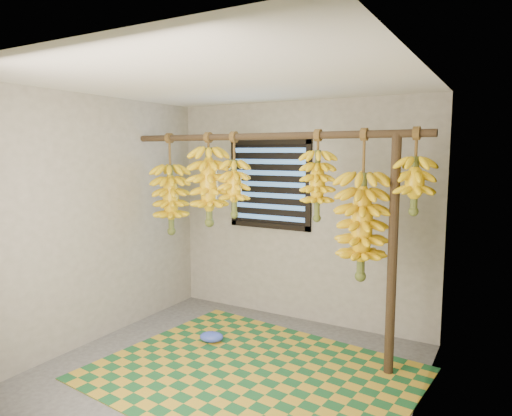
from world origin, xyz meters
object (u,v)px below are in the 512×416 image
Objects in this scene: banana_bunch_e at (362,226)px; plastic_bag at (212,337)px; support_post at (392,257)px; woven_mat at (253,374)px; banana_bunch_d at (317,185)px; banana_bunch_b at (209,186)px; banana_bunch_f at (415,185)px; banana_bunch_a at (171,199)px; banana_bunch_c at (234,188)px.

plastic_bag is at bearing -170.79° from banana_bunch_e.
support_post is 0.79× the size of woven_mat.
banana_bunch_e is (0.41, 0.00, -0.33)m from banana_bunch_d.
plastic_bag is 1.48m from banana_bunch_b.
banana_bunch_e is 0.55m from banana_bunch_f.
woven_mat is 1.99m from banana_bunch_a.
banana_bunch_e is at bearing 0.00° from banana_bunch_b.
banana_bunch_f is at bearing 0.00° from banana_bunch_c.
banana_bunch_c reaches higher than support_post.
banana_bunch_a is 1.14× the size of banana_bunch_b.
banana_bunch_c and banana_bunch_f have the same top height.
banana_bunch_b is at bearing 180.00° from banana_bunch_f.
support_post is 1.52m from woven_mat.
woven_mat is 1.70m from banana_bunch_d.
banana_bunch_d and banana_bunch_f have the same top height.
plastic_bag is 0.29× the size of banana_bunch_c.
banana_bunch_e is (2.06, 0.00, -0.12)m from banana_bunch_a.
support_post is 0.62m from banana_bunch_f.
banana_bunch_b reaches higher than woven_mat.
banana_bunch_c is (0.13, 0.23, 1.45)m from plastic_bag.
banana_bunch_d is at bearing -180.00° from banana_bunch_f.
banana_bunch_d and banana_bunch_e have the same top height.
banana_bunch_c is at bearing 60.04° from plastic_bag.
banana_bunch_c is (-1.53, 0.00, 0.51)m from support_post.
banana_bunch_b is 0.73× the size of banana_bunch_e.
banana_bunch_d is at bearing -180.00° from support_post.
banana_bunch_a is at bearing 156.39° from woven_mat.
banana_bunch_e is at bearing 38.88° from woven_mat.
support_post is at bearing 30.64° from woven_mat.
woven_mat is at bearing -141.12° from banana_bunch_e.
banana_bunch_a is 0.83× the size of banana_bunch_e.
banana_bunch_e and banana_bunch_f have the same top height.
banana_bunch_f reaches higher than plastic_bag.
banana_bunch_d is (1.66, -0.00, 0.21)m from banana_bunch_a.
banana_bunch_d is at bearing -180.00° from banana_bunch_e.
banana_bunch_e is (0.72, 0.58, 1.23)m from woven_mat.
banana_bunch_b is (-1.83, 0.00, 0.52)m from support_post.
banana_bunch_d is at bearing -0.00° from banana_bunch_a.
banana_bunch_a and banana_bunch_b have the same top height.
banana_bunch_b is 1.59m from banana_bunch_e.
banana_bunch_d is (-0.67, -0.00, 0.57)m from support_post.
banana_bunch_b reaches higher than plastic_bag.
support_post is 0.35m from banana_bunch_e.
woven_mat is at bearing -23.61° from banana_bunch_a.
banana_bunch_c reaches higher than plastic_bag.
banana_bunch_a is at bearing 180.00° from banana_bunch_d.
plastic_bag reaches higher than woven_mat.
banana_bunch_b and banana_bunch_e have the same top height.
support_post is at bearing 0.00° from banana_bunch_d.
support_post is 2.35m from banana_bunch_a.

